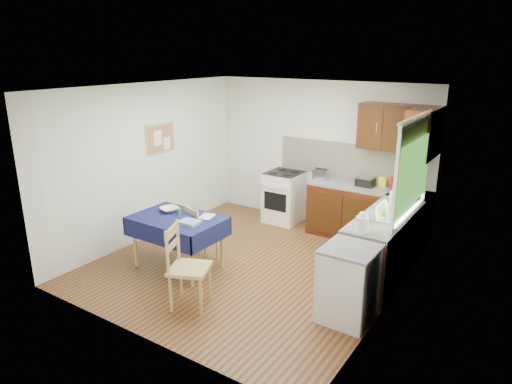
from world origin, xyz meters
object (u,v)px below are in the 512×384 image
Objects in this scene: toaster at (321,174)px; kettle at (362,223)px; chair_near at (185,264)px; chair_far at (199,232)px; sandwich_press at (365,181)px; dining_table at (177,224)px; dish_rack at (381,217)px.

kettle is (1.42, -1.85, 0.03)m from toaster.
toaster is at bearing -27.94° from chair_near.
chair_near is 2.15m from kettle.
sandwich_press is at bearing -112.51° from chair_far.
sandwich_press is at bearing 109.40° from kettle.
toaster reaches higher than chair_far.
dining_table is 2.75m from dish_rack.
dish_rack is at bearing 85.87° from kettle.
toaster is 1.95m from dish_rack.
dish_rack is at bearing 31.48° from dining_table.
dish_rack is at bearing -145.57° from chair_far.
dining_table is 1.22× the size of chair_near.
dining_table is 3.04m from sandwich_press.
chair_near is at bearing -105.05° from toaster.
dish_rack is at bearing -66.49° from chair_near.
chair_far is 1.21m from chair_near.
chair_far is at bearing 76.85° from dining_table.
toaster reaches higher than chair_near.
dish_rack is (1.72, 1.83, 0.38)m from chair_near.
toaster is at bearing 74.04° from dining_table.
kettle is (1.68, 1.25, 0.47)m from chair_near.
toaster is 0.55× the size of dish_rack.
toaster is at bearing -171.71° from sandwich_press.
sandwich_press is 1.04× the size of kettle.
kettle is (2.34, 0.23, 0.56)m from chair_far.
toaster is 2.34m from kettle.
kettle reaches higher than toaster.
toaster is (1.03, 2.40, 0.34)m from dining_table.
dining_table is at bearing -120.71° from sandwich_press.
chair_far is at bearing -123.89° from toaster.
chair_far is (0.12, 0.32, -0.19)m from dining_table.
kettle reaches higher than dish_rack.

